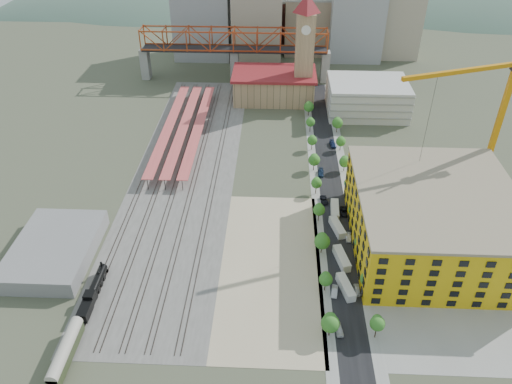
{
  "coord_description": "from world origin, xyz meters",
  "views": [
    {
      "loc": [
        -3.5,
        -134.85,
        97.14
      ],
      "look_at": [
        -9.17,
        -9.3,
        10.0
      ],
      "focal_mm": 35.0,
      "sensor_mm": 36.0,
      "label": 1
    }
  ],
  "objects_px": {
    "construction_building": "(433,220)",
    "coach": "(66,352)",
    "clock_tower": "(305,40)",
    "site_trailer_b": "(342,258)",
    "tower_crane": "(495,107)",
    "site_trailer_c": "(337,227)",
    "site_trailer_a": "(346,287)",
    "car_0": "(339,330)",
    "locomotive": "(94,290)",
    "site_trailer_d": "(335,210)"
  },
  "relations": [
    {
      "from": "site_trailer_a",
      "to": "site_trailer_b",
      "type": "relative_size",
      "value": 0.97
    },
    {
      "from": "locomotive",
      "to": "site_trailer_d",
      "type": "distance_m",
      "value": 76.65
    },
    {
      "from": "tower_crane",
      "to": "site_trailer_d",
      "type": "relative_size",
      "value": 5.87
    },
    {
      "from": "site_trailer_a",
      "to": "coach",
      "type": "bearing_deg",
      "value": -174.46
    },
    {
      "from": "coach",
      "to": "clock_tower",
      "type": "bearing_deg",
      "value": 68.13
    },
    {
      "from": "construction_building",
      "to": "car_0",
      "type": "bearing_deg",
      "value": -130.74
    },
    {
      "from": "tower_crane",
      "to": "site_trailer_c",
      "type": "bearing_deg",
      "value": -156.79
    },
    {
      "from": "construction_building",
      "to": "coach",
      "type": "height_order",
      "value": "construction_building"
    },
    {
      "from": "coach",
      "to": "tower_crane",
      "type": "height_order",
      "value": "tower_crane"
    },
    {
      "from": "locomotive",
      "to": "site_trailer_a",
      "type": "height_order",
      "value": "locomotive"
    },
    {
      "from": "locomotive",
      "to": "site_trailer_a",
      "type": "bearing_deg",
      "value": 4.12
    },
    {
      "from": "site_trailer_a",
      "to": "site_trailer_c",
      "type": "height_order",
      "value": "site_trailer_a"
    },
    {
      "from": "site_trailer_b",
      "to": "site_trailer_a",
      "type": "bearing_deg",
      "value": -103.11
    },
    {
      "from": "site_trailer_b",
      "to": "site_trailer_d",
      "type": "distance_m",
      "value": 23.07
    },
    {
      "from": "clock_tower",
      "to": "construction_building",
      "type": "height_order",
      "value": "clock_tower"
    },
    {
      "from": "construction_building",
      "to": "site_trailer_c",
      "type": "bearing_deg",
      "value": 168.29
    },
    {
      "from": "site_trailer_c",
      "to": "construction_building",
      "type": "bearing_deg",
      "value": -26.99
    },
    {
      "from": "clock_tower",
      "to": "car_0",
      "type": "distance_m",
      "value": 136.65
    },
    {
      "from": "locomotive",
      "to": "tower_crane",
      "type": "relative_size",
      "value": 0.37
    },
    {
      "from": "site_trailer_c",
      "to": "site_trailer_d",
      "type": "xyz_separation_m",
      "value": [
        0.0,
        9.04,
        0.03
      ]
    },
    {
      "from": "site_trailer_d",
      "to": "site_trailer_a",
      "type": "bearing_deg",
      "value": -86.89
    },
    {
      "from": "clock_tower",
      "to": "site_trailer_d",
      "type": "relative_size",
      "value": 5.64
    },
    {
      "from": "locomotive",
      "to": "construction_building",
      "type": "bearing_deg",
      "value": 14.94
    },
    {
      "from": "tower_crane",
      "to": "site_trailer_a",
      "type": "bearing_deg",
      "value": -135.52
    },
    {
      "from": "site_trailer_b",
      "to": "car_0",
      "type": "distance_m",
      "value": 25.22
    },
    {
      "from": "clock_tower",
      "to": "tower_crane",
      "type": "bearing_deg",
      "value": -54.51
    },
    {
      "from": "locomotive",
      "to": "tower_crane",
      "type": "xyz_separation_m",
      "value": [
        111.53,
        49.47,
        31.51
      ]
    },
    {
      "from": "site_trailer_a",
      "to": "site_trailer_c",
      "type": "distance_m",
      "value": 25.18
    },
    {
      "from": "locomotive",
      "to": "tower_crane",
      "type": "distance_m",
      "value": 126.01
    },
    {
      "from": "construction_building",
      "to": "site_trailer_a",
      "type": "distance_m",
      "value": 33.68
    },
    {
      "from": "site_trailer_b",
      "to": "locomotive",
      "type": "bearing_deg",
      "value": -179.55
    },
    {
      "from": "site_trailer_a",
      "to": "clock_tower",
      "type": "bearing_deg",
      "value": 78.81
    },
    {
      "from": "clock_tower",
      "to": "site_trailer_b",
      "type": "bearing_deg",
      "value": -85.79
    },
    {
      "from": "site_trailer_a",
      "to": "site_trailer_d",
      "type": "bearing_deg",
      "value": 74.99
    },
    {
      "from": "site_trailer_c",
      "to": "car_0",
      "type": "bearing_deg",
      "value": -109.66
    },
    {
      "from": "coach",
      "to": "site_trailer_b",
      "type": "bearing_deg",
      "value": 28.54
    },
    {
      "from": "site_trailer_c",
      "to": "site_trailer_a",
      "type": "bearing_deg",
      "value": -105.27
    },
    {
      "from": "site_trailer_a",
      "to": "car_0",
      "type": "distance_m",
      "value": 14.21
    },
    {
      "from": "car_0",
      "to": "site_trailer_d",
      "type": "bearing_deg",
      "value": 78.68
    },
    {
      "from": "car_0",
      "to": "site_trailer_b",
      "type": "bearing_deg",
      "value": 75.41
    },
    {
      "from": "car_0",
      "to": "site_trailer_c",
      "type": "bearing_deg",
      "value": 77.85
    },
    {
      "from": "site_trailer_c",
      "to": "locomotive",
      "type": "bearing_deg",
      "value": -170.87
    },
    {
      "from": "coach",
      "to": "site_trailer_c",
      "type": "bearing_deg",
      "value": 37.1
    },
    {
      "from": "locomotive",
      "to": "tower_crane",
      "type": "height_order",
      "value": "tower_crane"
    },
    {
      "from": "site_trailer_a",
      "to": "site_trailer_b",
      "type": "distance_m",
      "value": 11.15
    },
    {
      "from": "tower_crane",
      "to": "site_trailer_d",
      "type": "xyz_separation_m",
      "value": [
        -45.53,
        -10.49,
        -32.11
      ]
    },
    {
      "from": "site_trailer_c",
      "to": "site_trailer_d",
      "type": "height_order",
      "value": "site_trailer_d"
    },
    {
      "from": "tower_crane",
      "to": "site_trailer_b",
      "type": "distance_m",
      "value": 65.03
    },
    {
      "from": "construction_building",
      "to": "clock_tower",
      "type": "bearing_deg",
      "value": 108.78
    },
    {
      "from": "site_trailer_b",
      "to": "site_trailer_c",
      "type": "height_order",
      "value": "site_trailer_b"
    }
  ]
}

